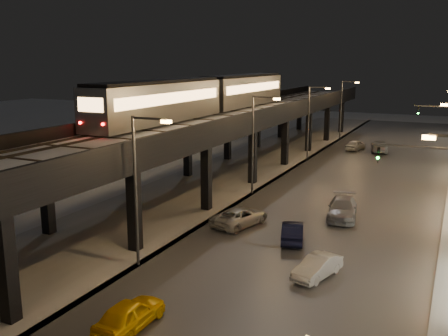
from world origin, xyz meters
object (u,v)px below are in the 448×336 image
at_px(subway_train, 209,95).
at_px(car_mid_dark, 380,147).
at_px(car_mid_silver, 240,217).
at_px(car_far_white, 355,145).
at_px(car_onc_silver, 317,268).
at_px(car_taxi, 130,315).
at_px(car_near_white, 293,232).
at_px(car_onc_white, 342,209).

distance_m(subway_train, car_mid_dark, 26.60).
bearing_deg(car_mid_silver, subway_train, -40.68).
distance_m(car_far_white, car_onc_silver, 42.70).
distance_m(car_taxi, car_mid_dark, 51.36).
xyz_separation_m(car_taxi, car_mid_dark, (3.45, 51.24, 0.07)).
height_order(subway_train, car_near_white, subway_train).
height_order(car_taxi, car_onc_white, car_onc_white).
relative_size(car_mid_silver, car_onc_white, 0.95).
height_order(subway_train, car_mid_silver, subway_train).
distance_m(car_near_white, car_mid_silver, 4.74).
height_order(car_taxi, car_onc_silver, car_taxi).
bearing_deg(subway_train, car_near_white, -48.30).
distance_m(car_mid_silver, car_far_white, 35.90).
relative_size(car_near_white, car_mid_dark, 0.77).
height_order(car_onc_silver, car_onc_white, car_onc_white).
bearing_deg(car_onc_white, car_far_white, 90.06).
height_order(car_mid_silver, car_onc_white, car_onc_white).
bearing_deg(car_near_white, car_onc_silver, 105.28).
relative_size(car_mid_dark, car_onc_white, 1.01).
bearing_deg(subway_train, car_mid_dark, 53.60).
bearing_deg(car_mid_silver, car_near_white, 177.57).
relative_size(car_far_white, car_onc_white, 0.80).
bearing_deg(car_onc_silver, car_near_white, 137.41).
bearing_deg(car_taxi, car_near_white, -102.38).
relative_size(car_taxi, car_mid_dark, 0.77).
bearing_deg(car_far_white, car_taxi, 100.04).
distance_m(car_mid_dark, car_onc_white, 30.70).
bearing_deg(car_mid_dark, car_mid_silver, 73.77).
xyz_separation_m(car_near_white, car_mid_silver, (-4.52, 1.43, 0.02)).
xyz_separation_m(car_mid_silver, car_onc_white, (6.44, 5.13, 0.07)).
bearing_deg(subway_train, car_far_white, 59.96).
distance_m(car_near_white, car_onc_white, 6.84).
bearing_deg(car_mid_dark, car_onc_white, 84.51).
height_order(car_taxi, car_mid_dark, car_mid_dark).
bearing_deg(car_onc_white, car_mid_silver, -150.53).
bearing_deg(car_mid_dark, car_near_white, 80.97).
relative_size(car_onc_silver, car_onc_white, 0.71).
xyz_separation_m(subway_train, car_near_white, (14.90, -16.72, -7.81)).
bearing_deg(car_far_white, car_onc_silver, 108.43).
bearing_deg(car_far_white, car_mid_silver, 97.89).
height_order(subway_train, car_taxi, subway_train).
relative_size(car_near_white, car_onc_white, 0.77).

